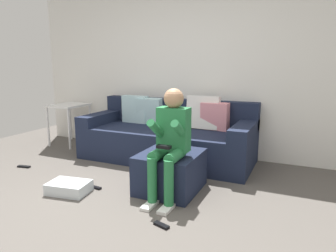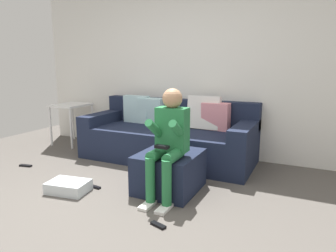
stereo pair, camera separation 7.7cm
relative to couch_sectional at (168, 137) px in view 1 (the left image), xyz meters
The scene contains 10 objects.
ground_plane 1.99m from the couch_sectional, 85.92° to the right, with size 6.98×6.98×0.00m, color #544F49.
wall_back 1.15m from the couch_sectional, 73.86° to the left, with size 5.37×0.10×2.71m, color silver.
couch_sectional is the anchor object (origin of this frame).
ottoman 1.15m from the couch_sectional, 64.53° to the right, with size 0.61×0.69×0.42m, color #192138.
person_seated 1.37m from the couch_sectional, 64.96° to the right, with size 0.32×0.59×1.12m.
storage_bin 1.64m from the couch_sectional, 106.61° to the right, with size 0.42×0.29×0.12m, color silver.
side_table 1.90m from the couch_sectional, behind, with size 0.51×0.60×0.69m.
remote_near_ottoman 1.95m from the couch_sectional, 67.44° to the right, with size 0.15×0.05×0.02m, color black.
remote_by_storage_bin 1.41m from the couch_sectional, 101.90° to the right, with size 0.15×0.04×0.02m, color black.
remote_under_side_table 2.00m from the couch_sectional, 143.95° to the right, with size 0.18×0.05×0.02m, color black.
Camera 1 is at (1.63, -1.97, 1.35)m, focal length 32.76 mm.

